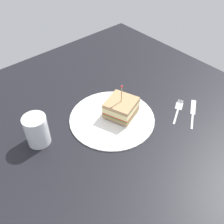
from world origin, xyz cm
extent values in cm
cube|color=black|center=(0.00, 0.00, -1.00)|extent=(97.34, 97.34, 2.00)
cylinder|color=white|center=(0.00, 0.00, 0.44)|extent=(26.01, 26.01, 0.88)
cube|color=tan|center=(-3.09, 0.69, 1.46)|extent=(10.94, 10.79, 1.15)
cube|color=#478438|center=(-3.09, 0.69, 2.23)|extent=(10.94, 10.79, 0.40)
cube|color=red|center=(-3.09, 0.69, 2.68)|extent=(10.94, 10.79, 0.50)
cube|color=#EFE093|center=(-3.09, 0.69, 3.82)|extent=(10.94, 10.79, 1.78)
cube|color=tan|center=(-3.09, 0.69, 5.29)|extent=(10.94, 10.79, 1.15)
cylinder|color=tan|center=(-3.09, 0.69, 8.28)|extent=(0.30, 0.30, 5.98)
sphere|color=red|center=(-3.09, 0.69, 11.27)|extent=(0.70, 0.70, 0.70)
cylinder|color=gold|center=(21.28, -6.61, 2.59)|extent=(5.66, 5.66, 5.18)
cylinder|color=white|center=(21.28, -6.61, 4.51)|extent=(6.43, 6.43, 9.01)
cube|color=silver|center=(-15.53, 12.35, 0.18)|extent=(6.52, 3.83, 0.35)
cube|color=silver|center=(-20.24, 9.86, 0.18)|extent=(4.21, 3.63, 0.35)
cube|color=silver|center=(-22.53, 9.50, 0.18)|extent=(1.85, 1.09, 0.35)
cube|color=silver|center=(-22.30, 9.05, 0.18)|extent=(1.85, 1.09, 0.35)
cube|color=silver|center=(-22.07, 8.61, 0.18)|extent=(1.85, 1.09, 0.35)
cube|color=silver|center=(-21.83, 8.17, 0.18)|extent=(1.85, 1.09, 0.35)
cube|color=silver|center=(-18.26, 16.50, 0.18)|extent=(7.42, 5.13, 0.35)
cube|color=silver|center=(-23.31, 13.20, 0.18)|extent=(6.68, 5.08, 0.24)
camera|label=1|loc=(38.01, 43.44, 56.28)|focal=42.09mm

